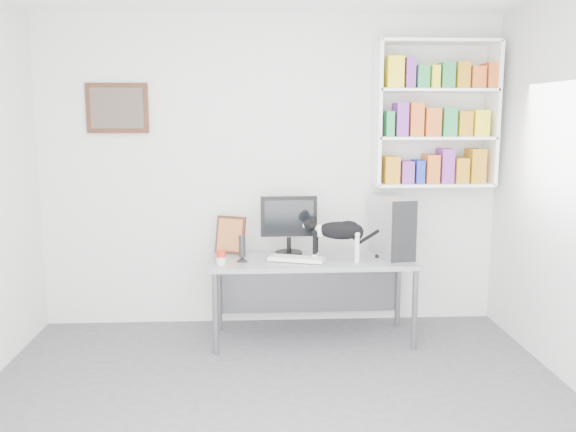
{
  "coord_description": "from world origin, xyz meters",
  "views": [
    {
      "loc": [
        -0.14,
        -3.33,
        1.82
      ],
      "look_at": [
        0.12,
        1.53,
        1.03
      ],
      "focal_mm": 38.0,
      "sensor_mm": 36.0,
      "label": 1
    }
  ],
  "objects_px": {
    "leaning_print": "(230,234)",
    "soup_can": "(221,257)",
    "keyboard": "(297,259)",
    "pc_tower": "(392,226)",
    "cat": "(338,241)",
    "monitor": "(289,225)",
    "desk": "(313,299)",
    "speaker": "(242,248)",
    "bookshelf": "(436,114)"
  },
  "relations": [
    {
      "from": "monitor",
      "to": "leaning_print",
      "type": "distance_m",
      "value": 0.5
    },
    {
      "from": "cat",
      "to": "bookshelf",
      "type": "bearing_deg",
      "value": 42.62
    },
    {
      "from": "desk",
      "to": "monitor",
      "type": "bearing_deg",
      "value": 135.82
    },
    {
      "from": "keyboard",
      "to": "monitor",
      "type": "bearing_deg",
      "value": 118.88
    },
    {
      "from": "leaning_print",
      "to": "cat",
      "type": "xyz_separation_m",
      "value": [
        0.87,
        -0.35,
        0.01
      ]
    },
    {
      "from": "speaker",
      "to": "soup_can",
      "type": "relative_size",
      "value": 2.01
    },
    {
      "from": "desk",
      "to": "soup_can",
      "type": "xyz_separation_m",
      "value": [
        -0.74,
        -0.15,
        0.4
      ]
    },
    {
      "from": "leaning_print",
      "to": "cat",
      "type": "relative_size",
      "value": 0.6
    },
    {
      "from": "keyboard",
      "to": "pc_tower",
      "type": "height_order",
      "value": "pc_tower"
    },
    {
      "from": "bookshelf",
      "to": "pc_tower",
      "type": "bearing_deg",
      "value": -143.99
    },
    {
      "from": "monitor",
      "to": "soup_can",
      "type": "xyz_separation_m",
      "value": [
        -0.55,
        -0.33,
        -0.2
      ]
    },
    {
      "from": "pc_tower",
      "to": "cat",
      "type": "xyz_separation_m",
      "value": [
        -0.47,
        -0.16,
        -0.08
      ]
    },
    {
      "from": "cat",
      "to": "desk",
      "type": "bearing_deg",
      "value": 166.46
    },
    {
      "from": "monitor",
      "to": "leaning_print",
      "type": "relative_size",
      "value": 1.54
    },
    {
      "from": "speaker",
      "to": "soup_can",
      "type": "xyz_separation_m",
      "value": [
        -0.16,
        -0.08,
        -0.06
      ]
    },
    {
      "from": "speaker",
      "to": "leaning_print",
      "type": "relative_size",
      "value": 0.68
    },
    {
      "from": "monitor",
      "to": "desk",
      "type": "bearing_deg",
      "value": -45.42
    },
    {
      "from": "speaker",
      "to": "bookshelf",
      "type": "bearing_deg",
      "value": 12.55
    },
    {
      "from": "bookshelf",
      "to": "pc_tower",
      "type": "height_order",
      "value": "bookshelf"
    },
    {
      "from": "monitor",
      "to": "soup_can",
      "type": "distance_m",
      "value": 0.67
    },
    {
      "from": "monitor",
      "to": "soup_can",
      "type": "relative_size",
      "value": 4.56
    },
    {
      "from": "leaning_print",
      "to": "soup_can",
      "type": "bearing_deg",
      "value": -74.63
    },
    {
      "from": "soup_can",
      "to": "cat",
      "type": "relative_size",
      "value": 0.2
    },
    {
      "from": "bookshelf",
      "to": "cat",
      "type": "height_order",
      "value": "bookshelf"
    },
    {
      "from": "keyboard",
      "to": "soup_can",
      "type": "xyz_separation_m",
      "value": [
        -0.6,
        -0.07,
        0.04
      ]
    },
    {
      "from": "leaning_print",
      "to": "soup_can",
      "type": "relative_size",
      "value": 2.96
    },
    {
      "from": "monitor",
      "to": "soup_can",
      "type": "height_order",
      "value": "monitor"
    },
    {
      "from": "desk",
      "to": "soup_can",
      "type": "height_order",
      "value": "soup_can"
    },
    {
      "from": "bookshelf",
      "to": "keyboard",
      "type": "relative_size",
      "value": 2.8
    },
    {
      "from": "bookshelf",
      "to": "soup_can",
      "type": "relative_size",
      "value": 11.3
    },
    {
      "from": "desk",
      "to": "cat",
      "type": "bearing_deg",
      "value": -28.86
    },
    {
      "from": "pc_tower",
      "to": "speaker",
      "type": "xyz_separation_m",
      "value": [
        -1.23,
        -0.13,
        -0.14
      ]
    },
    {
      "from": "desk",
      "to": "cat",
      "type": "xyz_separation_m",
      "value": [
        0.19,
        -0.1,
        0.51
      ]
    },
    {
      "from": "desk",
      "to": "speaker",
      "type": "relative_size",
      "value": 7.5
    },
    {
      "from": "pc_tower",
      "to": "speaker",
      "type": "height_order",
      "value": "pc_tower"
    },
    {
      "from": "leaning_print",
      "to": "soup_can",
      "type": "distance_m",
      "value": 0.41
    },
    {
      "from": "pc_tower",
      "to": "speaker",
      "type": "bearing_deg",
      "value": 176.58
    },
    {
      "from": "desk",
      "to": "speaker",
      "type": "distance_m",
      "value": 0.73
    },
    {
      "from": "desk",
      "to": "cat",
      "type": "relative_size",
      "value": 3.03
    },
    {
      "from": "soup_can",
      "to": "keyboard",
      "type": "bearing_deg",
      "value": 6.88
    },
    {
      "from": "keyboard",
      "to": "pc_tower",
      "type": "bearing_deg",
      "value": 27.69
    },
    {
      "from": "keyboard",
      "to": "cat",
      "type": "height_order",
      "value": "cat"
    },
    {
      "from": "monitor",
      "to": "speaker",
      "type": "distance_m",
      "value": 0.48
    },
    {
      "from": "monitor",
      "to": "speaker",
      "type": "xyz_separation_m",
      "value": [
        -0.39,
        -0.25,
        -0.14
      ]
    },
    {
      "from": "speaker",
      "to": "cat",
      "type": "relative_size",
      "value": 0.4
    },
    {
      "from": "speaker",
      "to": "cat",
      "type": "xyz_separation_m",
      "value": [
        0.76,
        -0.03,
        0.06
      ]
    },
    {
      "from": "bookshelf",
      "to": "cat",
      "type": "bearing_deg",
      "value": -152.32
    },
    {
      "from": "bookshelf",
      "to": "speaker",
      "type": "height_order",
      "value": "bookshelf"
    },
    {
      "from": "leaning_print",
      "to": "cat",
      "type": "bearing_deg",
      "value": 2.0
    },
    {
      "from": "desk",
      "to": "keyboard",
      "type": "relative_size",
      "value": 3.74
    }
  ]
}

